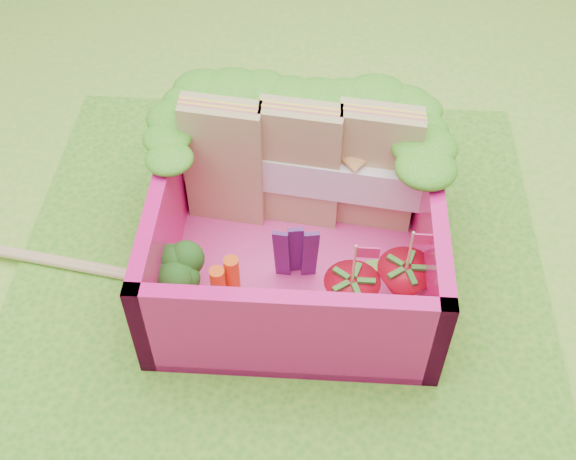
% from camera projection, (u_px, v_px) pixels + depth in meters
% --- Properties ---
extents(ground, '(14.00, 14.00, 0.00)m').
position_uv_depth(ground, '(280.00, 270.00, 3.60)').
color(ground, '#73BC35').
rests_on(ground, ground).
extents(placemat, '(2.60, 2.60, 0.03)m').
position_uv_depth(placemat, '(280.00, 268.00, 3.59)').
color(placemat, '#48A024').
rests_on(placemat, ground).
extents(bento_floor, '(1.30, 1.30, 0.05)m').
position_uv_depth(bento_floor, '(296.00, 261.00, 3.57)').
color(bento_floor, '#EA3B94').
rests_on(bento_floor, placemat).
extents(bento_box, '(1.30, 1.30, 0.55)m').
position_uv_depth(bento_box, '(296.00, 227.00, 3.38)').
color(bento_box, '#EB137A').
rests_on(bento_box, placemat).
extents(lettuce_ruffle, '(1.43, 0.76, 0.11)m').
position_uv_depth(lettuce_ruffle, '(302.00, 108.00, 3.45)').
color(lettuce_ruffle, '#218F1A').
rests_on(lettuce_ruffle, bento_box).
extents(sandwich_stack, '(1.25, 0.33, 0.69)m').
position_uv_depth(sandwich_stack, '(301.00, 166.00, 3.50)').
color(sandwich_stack, tan).
rests_on(sandwich_stack, bento_floor).
extents(broccoli, '(0.34, 0.34, 0.26)m').
position_uv_depth(broccoli, '(182.00, 277.00, 3.23)').
color(broccoli, '#639247').
rests_on(broccoli, bento_floor).
extents(carrot_sticks, '(0.13, 0.12, 0.28)m').
position_uv_depth(carrot_sticks, '(226.00, 284.00, 3.27)').
color(carrot_sticks, '#FF5915').
rests_on(carrot_sticks, bento_floor).
extents(purple_wedges, '(0.20, 0.06, 0.38)m').
position_uv_depth(purple_wedges, '(295.00, 253.00, 3.32)').
color(purple_wedges, '#4E1B61').
rests_on(purple_wedges, bento_floor).
extents(strawberry_left, '(0.25, 0.25, 0.49)m').
position_uv_depth(strawberry_left, '(351.00, 298.00, 3.22)').
color(strawberry_left, red).
rests_on(strawberry_left, bento_floor).
extents(strawberry_right, '(0.26, 0.26, 0.50)m').
position_uv_depth(strawberry_right, '(403.00, 286.00, 3.26)').
color(strawberry_right, red).
rests_on(strawberry_right, bento_floor).
extents(snap_peas, '(0.61, 0.54, 0.05)m').
position_uv_depth(snap_peas, '(366.00, 292.00, 3.38)').
color(snap_peas, '#5BB639').
rests_on(snap_peas, bento_floor).
extents(chopsticks, '(2.33, 0.44, 0.04)m').
position_uv_depth(chopsticks, '(79.00, 265.00, 3.55)').
color(chopsticks, tan).
rests_on(chopsticks, placemat).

